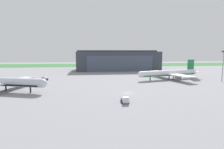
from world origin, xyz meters
name	(u,v)px	position (x,y,z in m)	size (l,w,h in m)	color
ground_plane	(129,93)	(0.00, 0.00, 0.00)	(440.00, 440.00, 0.00)	gray
grass_field_strip	(103,65)	(0.00, 155.06, 0.04)	(440.00, 56.00, 0.08)	#347037
maintenance_hangar	(117,61)	(9.01, 92.94, 8.38)	(71.87, 33.30, 17.67)	#383D47
airliner_near_left	(5,82)	(-49.91, 8.14, 3.92)	(35.79, 32.51, 11.95)	silver
airliner_far_right	(169,73)	(31.46, 32.41, 3.56)	(40.62, 33.85, 11.45)	white
baggage_tug	(125,100)	(-4.14, -13.69, 1.01)	(2.40, 3.79, 2.16)	silver
ops_van	(45,78)	(-41.36, 36.75, 1.14)	(3.96, 3.07, 2.39)	#B7BCC6
apron_light_mast	(223,63)	(56.36, 20.66, 10.00)	(2.40, 0.50, 16.82)	#99999E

